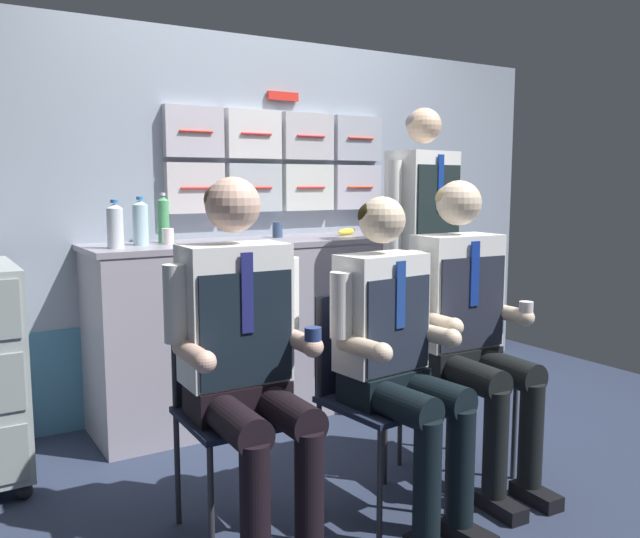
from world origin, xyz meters
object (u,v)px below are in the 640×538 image
Objects in this scene: crew_member_left at (244,342)px; snack_banana at (346,232)px; coffee_cup_spare at (168,236)px; folding_chair_by_counter at (444,352)px; crew_member_by_counter at (468,315)px; crew_member_right at (396,346)px; crew_member_standing at (422,235)px; folding_chair_right at (367,376)px; sparkling_bottle_green at (141,222)px; folding_chair_left at (228,387)px.

crew_member_left reaches higher than snack_banana.
coffee_cup_spare reaches higher than snack_banana.
crew_member_left is at bearing -173.00° from folding_chair_by_counter.
snack_banana is (0.21, 1.27, 0.28)m from crew_member_by_counter.
crew_member_right is 1.26m from crew_member_standing.
folding_chair_right is 5.02× the size of snack_banana.
crew_member_right is at bearing -150.11° from folding_chair_by_counter.
folding_chair_right is at bearing 176.66° from crew_member_by_counter.
folding_chair_by_counter is at bearing -100.28° from snack_banana.
sparkling_bottle_green reaches higher than folding_chair_by_counter.
crew_member_standing is (0.85, 0.87, 0.33)m from crew_member_right.
folding_chair_by_counter is (1.06, 0.13, -0.21)m from crew_member_left.
coffee_cup_spare is at bearing 106.98° from crew_member_right.
crew_member_by_counter is 0.86m from crew_member_standing.
snack_banana is at bearing 63.24° from crew_member_right.
folding_chair_left is 0.51× the size of crew_member_standing.
folding_chair_left and folding_chair_by_counter have the same top height.
coffee_cup_spare is (0.14, 1.21, 0.29)m from crew_member_left.
crew_member_right is 7.31× the size of snack_banana.
crew_member_by_counter is 1.69m from sparkling_bottle_green.
crew_member_standing is at bearing 39.14° from folding_chair_right.
coffee_cup_spare is at bearing 83.42° from crew_member_left.
folding_chair_right is 1.00× the size of folding_chair_by_counter.
folding_chair_right is 10.57× the size of coffee_cup_spare.
crew_member_by_counter reaches higher than coffee_cup_spare.
crew_member_standing is (1.41, 0.71, 0.28)m from crew_member_left.
coffee_cup_spare is at bearing -15.18° from sparkling_bottle_green.
folding_chair_left is 0.56m from folding_chair_right.
crew_member_by_counter is at bearing -53.51° from coffee_cup_spare.
crew_member_by_counter reaches higher than folding_chair_left.
coffee_cup_spare reaches higher than folding_chair_left.
snack_banana is (0.72, 1.24, 0.47)m from folding_chair_right.
crew_member_left is at bearing 178.49° from crew_member_by_counter.
crew_member_standing is at bearing 59.16° from folding_chair_by_counter.
snack_banana reaches higher than folding_chair_left.
crew_member_left reaches higher than folding_chair_right.
snack_banana is at bearing 104.96° from crew_member_standing.
crew_member_by_counter reaches higher than folding_chair_by_counter.
folding_chair_right is 3.52× the size of sparkling_bottle_green.
crew_member_standing is (1.41, 0.55, 0.48)m from folding_chair_left.
folding_chair_left is at bearing 150.21° from crew_member_right.
snack_banana is (0.20, 1.11, 0.47)m from folding_chair_by_counter.
folding_chair_by_counter is 1.51m from coffee_cup_spare.
coffee_cup_spare is at bearing -178.43° from snack_banana.
crew_member_by_counter is at bearing -9.99° from folding_chair_left.
folding_chair_left is 5.02× the size of snack_banana.
sparkling_bottle_green is 3.00× the size of coffee_cup_spare.
folding_chair_left is 1.59m from crew_member_standing.
crew_member_left reaches higher than crew_member_by_counter.
folding_chair_by_counter is (0.52, 0.13, 0.00)m from folding_chair_right.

